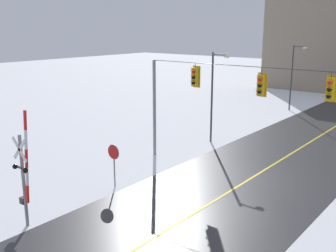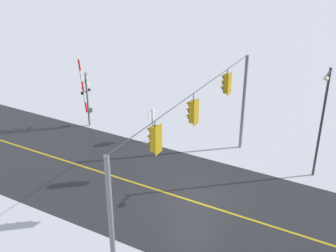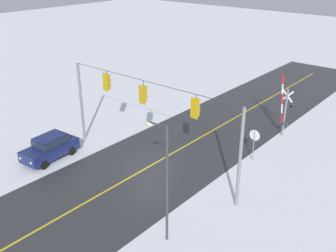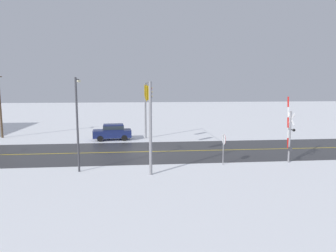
{
  "view_description": "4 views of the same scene",
  "coord_description": "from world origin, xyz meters",
  "views": [
    {
      "loc": [
        9.47,
        -19.08,
        8.22
      ],
      "look_at": [
        -3.92,
        -2.43,
        2.9
      ],
      "focal_mm": 42.66,
      "sensor_mm": 36.0,
      "label": 1
    },
    {
      "loc": [
        16.84,
        7.83,
        13.13
      ],
      "look_at": [
        -2.78,
        -3.07,
        2.56
      ],
      "focal_mm": 45.37,
      "sensor_mm": 36.0,
      "label": 2
    },
    {
      "loc": [
        -16.22,
        17.27,
        13.61
      ],
      "look_at": [
        -1.06,
        -0.8,
        3.14
      ],
      "focal_mm": 41.63,
      "sensor_mm": 36.0,
      "label": 3
    },
    {
      "loc": [
        -26.35,
        0.75,
        5.94
      ],
      "look_at": [
        -2.31,
        -1.62,
        2.64
      ],
      "focal_mm": 31.76,
      "sensor_mm": 36.0,
      "label": 4
    }
  ],
  "objects": [
    {
      "name": "road_asphalt",
      "position": [
        0.0,
        6.0,
        0.0
      ],
      "size": [
        9.0,
        80.0,
        0.01
      ],
      "primitive_type": "cube",
      "color": "#303033",
      "rests_on": "ground"
    },
    {
      "name": "lane_centre_line",
      "position": [
        0.0,
        6.0,
        0.01
      ],
      "size": [
        0.14,
        72.0,
        0.01
      ],
      "primitive_type": "cube",
      "color": "gold",
      "rests_on": "ground"
    },
    {
      "name": "ground_plane",
      "position": [
        0.0,
        0.0,
        0.0
      ],
      "size": [
        160.0,
        160.0,
        0.0
      ],
      "primitive_type": "plane",
      "color": "white"
    },
    {
      "name": "railroad_crossing",
      "position": [
        -4.82,
        -10.8,
        2.34
      ],
      "size": [
        1.1,
        0.31,
        5.09
      ],
      "color": "gray",
      "rests_on": "ground"
    },
    {
      "name": "streetlamp_near",
      "position": [
        -5.59,
        4.93,
        3.92
      ],
      "size": [
        1.39,
        0.28,
        6.5
      ],
      "color": "#38383D",
      "rests_on": "ground"
    },
    {
      "name": "stop_sign",
      "position": [
        -5.03,
        -5.55,
        1.71
      ],
      "size": [
        0.8,
        0.09,
        2.35
      ],
      "color": "gray",
      "rests_on": "ground"
    },
    {
      "name": "parked_car_navy",
      "position": [
        6.25,
        3.64,
        0.95
      ],
      "size": [
        2.13,
        4.31,
        1.74
      ],
      "color": "navy",
      "rests_on": "ground"
    },
    {
      "name": "signal_span",
      "position": [
        0.05,
        -0.01,
        4.28
      ],
      "size": [
        14.2,
        0.47,
        6.22
      ],
      "color": "gray",
      "rests_on": "ground"
    }
  ]
}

